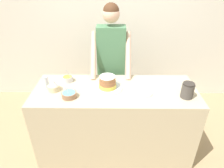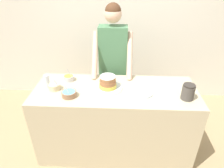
{
  "view_description": "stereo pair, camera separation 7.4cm",
  "coord_description": "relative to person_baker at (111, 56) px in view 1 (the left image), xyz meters",
  "views": [
    {
      "loc": [
        -0.01,
        -1.6,
        2.15
      ],
      "look_at": [
        -0.04,
        0.32,
        1.03
      ],
      "focal_mm": 32.0,
      "sensor_mm": 36.0,
      "label": 1
    },
    {
      "loc": [
        0.06,
        -1.59,
        2.15
      ],
      "look_at": [
        -0.04,
        0.32,
        1.03
      ],
      "focal_mm": 32.0,
      "sensor_mm": 36.0,
      "label": 2
    }
  ],
  "objects": [
    {
      "name": "stoneware_jar",
      "position": [
        0.83,
        -0.73,
        -0.09
      ],
      "size": [
        0.13,
        0.13,
        0.17
      ],
      "color": "#4C4742",
      "rests_on": "counter"
    },
    {
      "name": "drinking_glass",
      "position": [
        -0.75,
        -0.55,
        -0.1
      ],
      "size": [
        0.06,
        0.06,
        0.15
      ],
      "color": "silver",
      "rests_on": "counter"
    },
    {
      "name": "frosting_bowl_pink",
      "position": [
        -0.64,
        -0.61,
        -0.13
      ],
      "size": [
        0.13,
        0.13,
        0.15
      ],
      "color": "beige",
      "rests_on": "counter"
    },
    {
      "name": "frosting_bowl_orange",
      "position": [
        -0.53,
        -0.39,
        -0.14
      ],
      "size": [
        0.13,
        0.13,
        0.19
      ],
      "color": "silver",
      "rests_on": "counter"
    },
    {
      "name": "frosting_bowl_blue",
      "position": [
        -0.44,
        -0.75,
        -0.14
      ],
      "size": [
        0.16,
        0.16,
        0.17
      ],
      "color": "#936B4C",
      "rests_on": "counter"
    },
    {
      "name": "cake",
      "position": [
        -0.03,
        -0.55,
        -0.11
      ],
      "size": [
        0.34,
        0.34,
        0.16
      ],
      "color": "silver",
      "rests_on": "counter"
    },
    {
      "name": "counter",
      "position": [
        0.05,
        -0.58,
        -0.64
      ],
      "size": [
        1.89,
        0.72,
        0.93
      ],
      "color": "#C6B793",
      "rests_on": "ground_plane"
    },
    {
      "name": "ceramic_plate",
      "position": [
        0.37,
        -0.65,
        -0.16
      ],
      "size": [
        0.21,
        0.21,
        0.01
      ],
      "color": "silver",
      "rests_on": "counter"
    },
    {
      "name": "person_baker",
      "position": [
        0.0,
        0.0,
        0.0
      ],
      "size": [
        0.51,
        0.49,
        1.79
      ],
      "color": "#2D2D38",
      "rests_on": "ground_plane"
    },
    {
      "name": "wall_back",
      "position": [
        0.05,
        0.82,
        0.2
      ],
      "size": [
        10.0,
        0.05,
        2.6
      ],
      "color": "silver",
      "rests_on": "ground_plane"
    }
  ]
}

